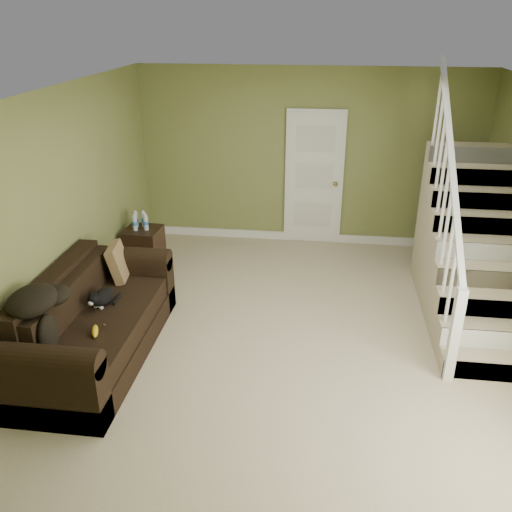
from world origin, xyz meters
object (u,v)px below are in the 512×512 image
(side_table, at_px, (144,247))
(banana, at_px, (95,331))
(cat, at_px, (102,298))
(sofa, at_px, (92,326))

(side_table, bearing_deg, banana, -81.73)
(cat, height_order, banana, cat)
(sofa, xyz_separation_m, banana, (0.21, -0.35, 0.18))
(cat, xyz_separation_m, banana, (0.14, -0.53, -0.06))
(sofa, bearing_deg, side_table, 94.20)
(sofa, relative_size, side_table, 2.90)
(banana, bearing_deg, side_table, 77.44)
(sofa, distance_m, cat, 0.30)
(sofa, relative_size, banana, 10.67)
(cat, distance_m, banana, 0.55)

